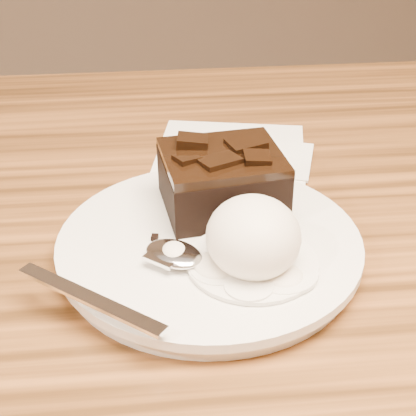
{
  "coord_description": "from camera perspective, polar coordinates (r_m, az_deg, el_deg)",
  "views": [
    {
      "loc": [
        -0.08,
        -0.43,
        1.05
      ],
      "look_at": [
        -0.04,
        -0.01,
        0.79
      ],
      "focal_mm": 56.82,
      "sensor_mm": 36.0,
      "label": 1
    }
  ],
  "objects": [
    {
      "name": "plate",
      "position": [
        0.5,
        0.11,
        -3.54
      ],
      "size": [
        0.23,
        0.23,
        0.02
      ],
      "primitive_type": "cylinder",
      "color": "white",
      "rests_on": "dining_table"
    },
    {
      "name": "brownie",
      "position": [
        0.53,
        1.23,
        2.1
      ],
      "size": [
        0.1,
        0.09,
        0.04
      ],
      "primitive_type": "cube",
      "rotation": [
        0.0,
        0.0,
        0.13
      ],
      "color": "black",
      "rests_on": "plate"
    },
    {
      "name": "ice_cream_scoop",
      "position": [
        0.46,
        3.95,
        -2.51
      ],
      "size": [
        0.07,
        0.07,
        0.06
      ],
      "primitive_type": "ellipsoid",
      "color": "#F4E6CF",
      "rests_on": "plate"
    },
    {
      "name": "melt_puddle",
      "position": [
        0.47,
        3.85,
        -4.77
      ],
      "size": [
        0.09,
        0.09,
        0.0
      ],
      "primitive_type": "cylinder",
      "color": "white",
      "rests_on": "plate"
    },
    {
      "name": "spoon",
      "position": [
        0.47,
        -2.97,
        -4.16
      ],
      "size": [
        0.16,
        0.14,
        0.01
      ],
      "primitive_type": null,
      "rotation": [
        0.0,
        0.0,
        0.89
      ],
      "color": "silver",
      "rests_on": "plate"
    },
    {
      "name": "napkin",
      "position": [
        0.66,
        1.95,
        4.76
      ],
      "size": [
        0.17,
        0.17,
        0.01
      ],
      "primitive_type": "cube",
      "rotation": [
        0.0,
        0.0,
        -0.2
      ],
      "color": "white",
      "rests_on": "dining_table"
    },
    {
      "name": "crumb_a",
      "position": [
        0.5,
        -4.64,
        -2.57
      ],
      "size": [
        0.01,
        0.01,
        0.0
      ],
      "primitive_type": "cube",
      "rotation": [
        0.0,
        0.0,
        1.36
      ],
      "color": "black",
      "rests_on": "plate"
    },
    {
      "name": "crumb_b",
      "position": [
        0.5,
        6.82,
        -2.83
      ],
      "size": [
        0.01,
        0.01,
        0.0
      ],
      "primitive_type": "cube",
      "rotation": [
        0.0,
        0.0,
        0.09
      ],
      "color": "black",
      "rests_on": "plate"
    },
    {
      "name": "crumb_c",
      "position": [
        0.48,
        -2.47,
        -4.33
      ],
      "size": [
        0.01,
        0.01,
        0.0
      ],
      "primitive_type": "cube",
      "rotation": [
        0.0,
        0.0,
        1.11
      ],
      "color": "black",
      "rests_on": "plate"
    }
  ]
}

